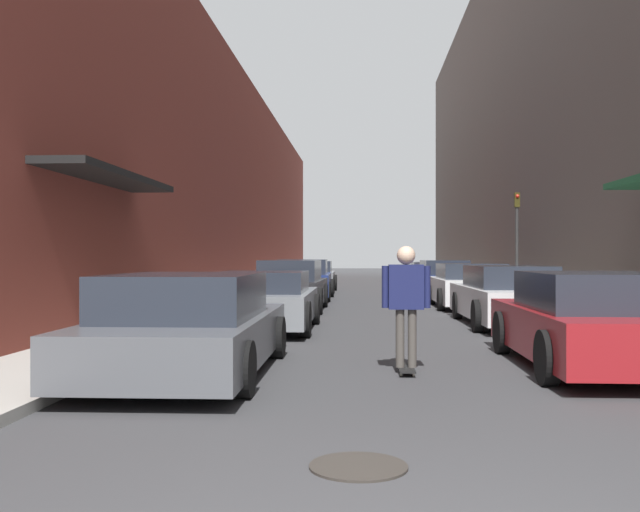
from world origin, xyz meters
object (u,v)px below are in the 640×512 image
object	(u,v)px
parked_car_left_3	(304,280)
parked_car_right_3	(443,280)
parked_car_left_1	(264,301)
manhole_cover	(358,466)
parked_car_right_4	(430,276)
skateboarder	(406,295)
traffic_light	(517,233)
parked_car_left_4	(312,277)
parked_car_right_2	(470,286)
parked_car_left_0	(189,327)
parked_car_right_0	(592,322)
parked_car_right_1	(507,296)
parked_car_left_2	(291,286)

from	to	relation	value
parked_car_left_3	parked_car_right_3	bearing A→B (deg)	17.11
parked_car_left_1	parked_car_left_3	size ratio (longest dim) A/B	0.95
manhole_cover	parked_car_right_4	bearing A→B (deg)	83.60
parked_car_right_3	skateboarder	distance (m)	16.87
parked_car_right_4	skateboarder	xyz separation A→B (m)	(-2.36, -22.08, 0.39)
skateboarder	traffic_light	world-z (taller)	traffic_light
parked_car_left_4	parked_car_right_2	bearing A→B (deg)	-59.10
parked_car_left_0	parked_car_right_4	distance (m)	22.96
parked_car_left_0	parked_car_left_4	world-z (taller)	parked_car_left_4
parked_car_left_3	manhole_cover	size ratio (longest dim) A/B	6.24
parked_car_left_0	parked_car_right_3	size ratio (longest dim) A/B	1.02
parked_car_left_4	parked_car_right_4	size ratio (longest dim) A/B	0.90
manhole_cover	skateboarder	bearing A→B (deg)	81.97
parked_car_left_1	parked_car_left_3	world-z (taller)	parked_car_left_3
manhole_cover	parked_car_right_0	bearing A→B (deg)	56.43
parked_car_left_4	parked_car_right_3	xyz separation A→B (m)	(4.99, -3.48, 0.01)
parked_car_right_0	parked_car_right_1	xyz separation A→B (m)	(0.05, 5.84, 0.01)
traffic_light	parked_car_right_2	bearing A→B (deg)	-134.64
parked_car_left_4	traffic_light	xyz separation A→B (m)	(6.87, -6.89, 1.56)
parked_car_right_3	traffic_light	distance (m)	4.19
parked_car_left_1	traffic_light	world-z (taller)	traffic_light
parked_car_left_3	parked_car_right_4	distance (m)	8.49
parked_car_left_1	parked_car_right_3	distance (m)	12.63
parked_car_left_0	parked_car_left_2	distance (m)	10.47
parked_car_left_2	parked_car_right_4	distance (m)	12.88
parked_car_left_4	manhole_cover	world-z (taller)	parked_car_left_4
parked_car_right_2	traffic_light	distance (m)	2.89
parked_car_left_0	skateboarder	bearing A→B (deg)	6.45
parked_car_left_3	skateboarder	world-z (taller)	skateboarder
parked_car_left_4	skateboarder	xyz separation A→B (m)	(2.66, -20.19, 0.37)
parked_car_right_2	parked_car_right_4	size ratio (longest dim) A/B	0.95
parked_car_right_0	skateboarder	size ratio (longest dim) A/B	2.69
parked_car_right_0	parked_car_right_3	bearing A→B (deg)	90.51
parked_car_left_2	parked_car_left_4	world-z (taller)	parked_car_left_2
skateboarder	parked_car_left_1	bearing A→B (deg)	116.73
parked_car_left_0	parked_car_right_0	size ratio (longest dim) A/B	1.09
parked_car_left_0	parked_car_left_4	distance (m)	20.50
parked_car_right_4	parked_car_left_1	bearing A→B (deg)	-106.05
parked_car_left_2	skateboarder	world-z (taller)	skateboarder
parked_car_left_0	traffic_light	distance (m)	15.35
traffic_light	parked_car_left_2	bearing A→B (deg)	-154.95
parked_car_left_4	skateboarder	distance (m)	20.36
parked_car_left_4	parked_car_right_2	size ratio (longest dim) A/B	0.94
parked_car_left_0	parked_car_right_2	size ratio (longest dim) A/B	1.10
parked_car_left_1	manhole_cover	world-z (taller)	parked_car_left_1
parked_car_left_3	parked_car_right_0	bearing A→B (deg)	-70.97
parked_car_left_3	parked_car_right_1	distance (m)	10.22
parked_car_right_0	skateboarder	world-z (taller)	skateboarder
parked_car_left_0	parked_car_right_2	world-z (taller)	parked_car_right_2
skateboarder	parked_car_left_3	bearing A→B (deg)	99.69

